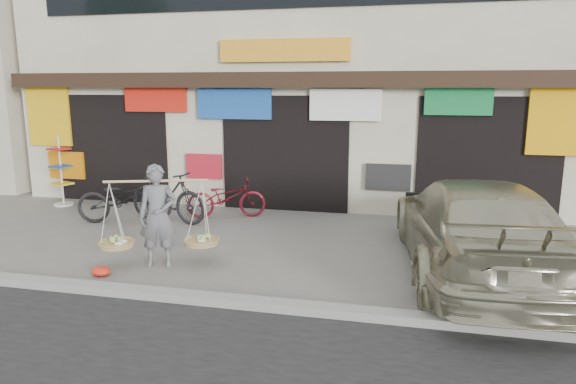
% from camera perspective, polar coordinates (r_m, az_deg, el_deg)
% --- Properties ---
extents(ground, '(70.00, 70.00, 0.00)m').
position_cam_1_polar(ground, '(9.07, -5.39, -7.07)').
color(ground, slate).
rests_on(ground, ground).
extents(kerb, '(70.00, 0.25, 0.12)m').
position_cam_1_polar(kerb, '(7.30, -10.38, -11.46)').
color(kerb, gray).
rests_on(kerb, ground).
extents(shophouse_block, '(14.00, 6.32, 7.00)m').
position_cam_1_polar(shophouse_block, '(14.83, 2.29, 13.75)').
color(shophouse_block, beige).
rests_on(shophouse_block, ground).
extents(street_vendor, '(1.85, 0.99, 1.68)m').
position_cam_1_polar(street_vendor, '(8.61, -14.25, -2.99)').
color(street_vendor, slate).
rests_on(street_vendor, ground).
extents(bike_0, '(2.12, 1.26, 1.05)m').
position_cam_1_polar(bike_0, '(11.64, -17.69, -0.68)').
color(bike_0, black).
rests_on(bike_0, ground).
extents(bike_1, '(2.00, 0.95, 1.16)m').
position_cam_1_polar(bike_1, '(11.38, -13.25, -0.44)').
color(bike_1, black).
rests_on(bike_1, ground).
extents(bike_2, '(1.85, 1.19, 0.92)m').
position_cam_1_polar(bike_2, '(11.59, -6.83, -0.60)').
color(bike_2, maroon).
rests_on(bike_2, ground).
extents(suv, '(2.56, 5.38, 1.52)m').
position_cam_1_polar(suv, '(8.53, 20.04, -3.63)').
color(suv, '#B0AB8D').
rests_on(suv, ground).
extents(display_rack, '(0.51, 0.51, 1.73)m').
position_cam_1_polar(display_rack, '(13.84, -23.86, 1.48)').
color(display_rack, silver).
rests_on(display_rack, ground).
extents(red_bag, '(0.31, 0.25, 0.14)m').
position_cam_1_polar(red_bag, '(8.61, -20.08, -8.28)').
color(red_bag, red).
rests_on(red_bag, ground).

